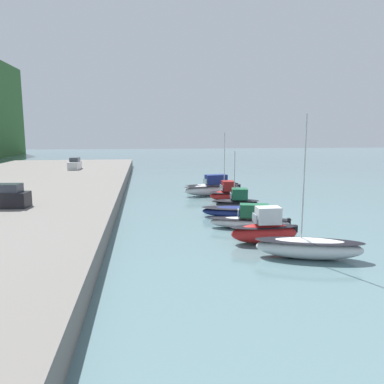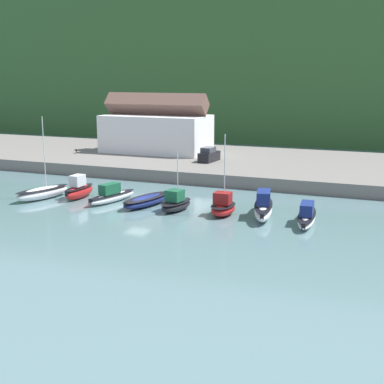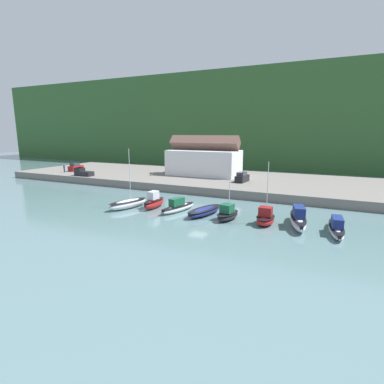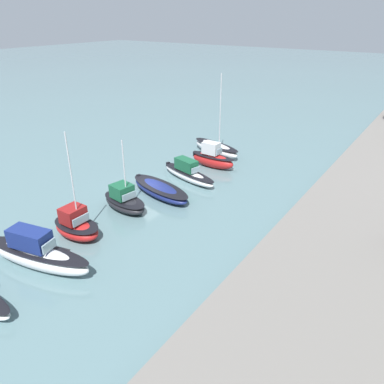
{
  "view_description": "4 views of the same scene",
  "coord_description": "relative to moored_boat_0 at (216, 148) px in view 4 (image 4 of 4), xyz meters",
  "views": [
    {
      "loc": [
        -35.62,
        11.26,
        8.44
      ],
      "look_at": [
        4.88,
        6.01,
        1.91
      ],
      "focal_mm": 35.0,
      "sensor_mm": 36.0,
      "label": 1
    },
    {
      "loc": [
        26.12,
        -50.02,
        14.29
      ],
      "look_at": [
        4.91,
        3.69,
        1.57
      ],
      "focal_mm": 50.0,
      "sensor_mm": 36.0,
      "label": 2
    },
    {
      "loc": [
        16.92,
        -37.98,
        12.25
      ],
      "look_at": [
        -4.97,
        8.52,
        1.85
      ],
      "focal_mm": 28.0,
      "sensor_mm": 36.0,
      "label": 3
    },
    {
      "loc": [
        24.76,
        22.29,
        15.65
      ],
      "look_at": [
        2.48,
        7.07,
        2.68
      ],
      "focal_mm": 35.0,
      "sensor_mm": 36.0,
      "label": 4
    }
  ],
  "objects": [
    {
      "name": "ground_plane",
      "position": [
        12.57,
        -0.32,
        -0.77
      ],
      "size": [
        320.0,
        320.0,
        0.0
      ],
      "primitive_type": "plane",
      "color": "slate"
    },
    {
      "name": "moored_boat_0",
      "position": [
        0.0,
        0.0,
        0.0
      ],
      "size": [
        3.92,
        7.46,
        9.62
      ],
      "rotation": [
        0.0,
        0.0,
        -0.28
      ],
      "color": "silver",
      "rests_on": "ground_plane"
    },
    {
      "name": "moored_boat_1",
      "position": [
        3.79,
        1.82,
        0.28
      ],
      "size": [
        1.75,
        5.28,
        2.84
      ],
      "rotation": [
        0.0,
        0.0,
        -0.02
      ],
      "color": "red",
      "rests_on": "ground_plane"
    },
    {
      "name": "moored_boat_2",
      "position": [
        8.28,
        1.63,
        0.01
      ],
      "size": [
        3.3,
        7.45,
        2.19
      ],
      "rotation": [
        0.0,
        0.0,
        -0.24
      ],
      "color": "silver",
      "rests_on": "ground_plane"
    },
    {
      "name": "moored_boat_3",
      "position": [
        12.76,
        1.55,
        -0.17
      ],
      "size": [
        4.04,
        7.84,
        1.12
      ],
      "rotation": [
        0.0,
        0.0,
        -0.23
      ],
      "color": "navy",
      "rests_on": "ground_plane"
    },
    {
      "name": "moored_boat_4",
      "position": [
        16.68,
        0.68,
        0.07
      ],
      "size": [
        2.93,
        5.13,
        6.42
      ],
      "rotation": [
        0.0,
        0.0,
        -0.16
      ],
      "color": "black",
      "rests_on": "ground_plane"
    },
    {
      "name": "moored_boat_5",
      "position": [
        21.98,
        0.74,
        0.14
      ],
      "size": [
        2.34,
        4.19,
        8.41
      ],
      "rotation": [
        0.0,
        0.0,
        -0.0
      ],
      "color": "red",
      "rests_on": "ground_plane"
    },
    {
      "name": "moored_boat_6",
      "position": [
        26.03,
        1.62,
        0.27
      ],
      "size": [
        3.53,
        8.51,
        2.81
      ],
      "rotation": [
        0.0,
        0.0,
        0.21
      ],
      "color": "silver",
      "rests_on": "ground_plane"
    }
  ]
}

